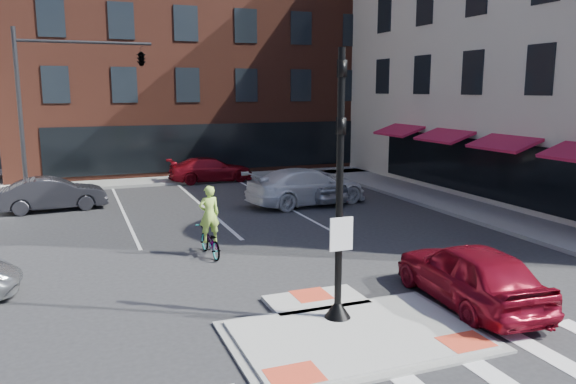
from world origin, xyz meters
name	(u,v)px	position (x,y,z in m)	size (l,w,h in m)	color
ground	(345,329)	(0.00, 0.00, 0.00)	(120.00, 120.00, 0.00)	#28282B
refuge_island	(351,331)	(0.00, -0.26, 0.05)	(5.40, 4.65, 0.13)	gray
sidewalk_e	(458,205)	(10.80, 10.00, 0.07)	(3.00, 24.00, 0.15)	gray
sidewalk_n	(224,177)	(3.00, 22.00, 0.07)	(26.00, 3.00, 0.15)	gray
building_n	(187,54)	(3.00, 31.99, 7.80)	(24.40, 18.40, 15.50)	#512419
building_far_left	(83,92)	(-4.00, 52.00, 5.00)	(10.00, 12.00, 10.00)	slate
building_far_right	(202,83)	(9.00, 54.00, 6.00)	(12.00, 12.00, 12.00)	brown
signal_pole	(339,222)	(0.00, 0.40, 2.36)	(0.60, 0.60, 5.98)	black
mast_arm_signal	(110,69)	(-3.47, 18.00, 6.21)	(6.10, 2.24, 8.00)	black
red_sedan	(470,273)	(3.50, 0.21, 0.79)	(1.87, 4.65, 1.58)	maroon
white_pickup	(307,186)	(4.60, 13.00, 0.84)	(2.34, 5.77, 1.67)	silver
bg_car_dark	(53,194)	(-6.30, 15.82, 0.73)	(1.54, 4.43, 1.46)	#28282D
bg_car_silver	(312,185)	(5.14, 13.70, 0.74)	(1.74, 4.32, 1.47)	silver
bg_car_red	(211,170)	(1.98, 20.98, 0.70)	(1.96, 4.81, 1.40)	maroon
cyclist	(210,233)	(-1.50, 6.56, 0.76)	(0.76, 1.85, 2.27)	#3F3F44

